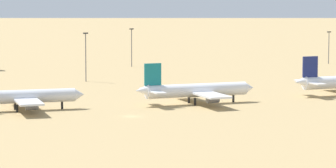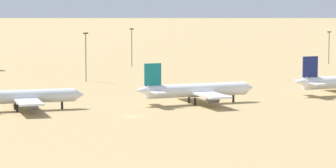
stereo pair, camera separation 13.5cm
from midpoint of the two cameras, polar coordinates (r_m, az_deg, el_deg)
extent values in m
plane|color=tan|center=(247.83, -2.30, -2.03)|extent=(4000.00, 4000.00, 0.00)
cylinder|color=silver|center=(261.65, -9.16, -0.78)|extent=(31.00, 6.92, 3.85)
cone|color=silver|center=(264.39, -5.57, -0.66)|extent=(3.24, 3.93, 3.65)
cube|color=silver|center=(261.84, -8.95, -0.90)|extent=(9.60, 31.28, 0.54)
cylinder|color=slate|center=(269.23, -8.96, -0.99)|extent=(3.66, 2.45, 2.12)
cylinder|color=slate|center=(255.06, -8.51, -1.38)|extent=(3.66, 2.45, 2.12)
cylinder|color=black|center=(263.82, -6.63, -1.34)|extent=(0.67, 0.67, 2.12)
cylinder|color=black|center=(264.10, -9.53, -1.37)|extent=(0.67, 0.67, 2.12)
cylinder|color=black|center=(259.56, -9.40, -1.50)|extent=(0.67, 0.67, 2.12)
cylinder|color=white|center=(273.05, 1.78, -0.39)|extent=(31.99, 4.96, 3.98)
cone|color=white|center=(280.16, 5.05, -0.24)|extent=(3.10, 3.88, 3.79)
cone|color=white|center=(266.81, -1.66, -0.41)|extent=(4.09, 3.51, 3.39)
cube|color=#14727A|center=(267.45, -0.97, 0.61)|extent=(5.19, 0.66, 6.48)
cube|color=white|center=(271.68, -1.26, -0.33)|extent=(3.39, 6.87, 0.36)
cube|color=white|center=(264.24, -0.68, -0.51)|extent=(3.39, 6.87, 0.36)
cube|color=white|center=(273.50, 1.97, -0.50)|extent=(7.74, 32.07, 0.56)
cylinder|color=slate|center=(280.89, 1.57, -0.61)|extent=(3.65, 2.30, 2.19)
cylinder|color=slate|center=(267.25, 2.79, -0.96)|extent=(3.65, 2.30, 2.19)
cylinder|color=black|center=(278.29, 4.08, -0.92)|extent=(0.70, 0.70, 2.19)
cylinder|color=black|center=(275.04, 1.30, -0.98)|extent=(0.70, 0.70, 2.19)
cylinder|color=black|center=(270.66, 1.68, -1.10)|extent=(0.70, 0.70, 2.19)
cone|color=white|center=(292.49, 8.24, 0.13)|extent=(4.15, 3.56, 3.46)
cube|color=navy|center=(293.75, 8.84, 1.07)|extent=(5.30, 0.63, 6.61)
cube|color=white|center=(297.73, 8.43, 0.19)|extent=(3.42, 7.00, 0.37)
cube|color=white|center=(290.73, 9.22, 0.03)|extent=(3.42, 7.00, 0.37)
cylinder|color=#59595E|center=(399.27, -2.29, 2.25)|extent=(0.36, 0.36, 16.23)
cube|color=#333333|center=(398.79, -2.30, 3.45)|extent=(1.80, 0.50, 0.50)
cylinder|color=#59595E|center=(420.24, 9.98, 2.22)|extent=(0.36, 0.36, 14.19)
cube|color=#333333|center=(419.81, 10.00, 3.22)|extent=(1.80, 0.50, 0.50)
cylinder|color=#59595E|center=(338.43, -5.16, 1.64)|extent=(0.36, 0.36, 17.59)
cube|color=#333333|center=(337.85, -5.17, 3.17)|extent=(1.80, 0.50, 0.50)
camera|label=1|loc=(0.07, -90.01, 0.00)|focal=97.82mm
camera|label=2|loc=(0.07, 89.99, 0.00)|focal=97.82mm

